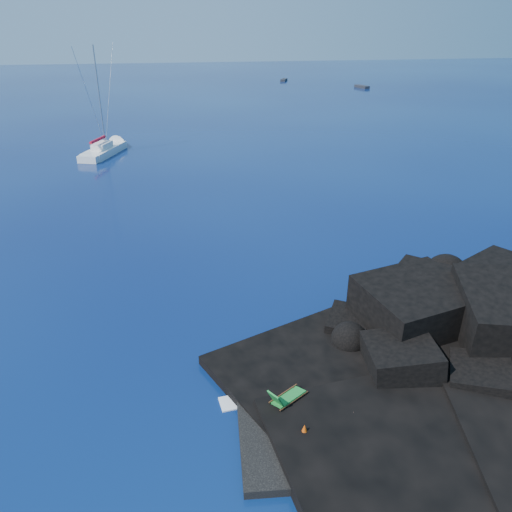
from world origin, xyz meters
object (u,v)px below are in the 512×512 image
(marker_cone, at_px, (304,431))
(deck_chair, at_px, (289,393))
(distant_boat_a, at_px, (284,81))
(sailboat, at_px, (105,154))
(distant_boat_b, at_px, (362,88))
(sunbather, at_px, (345,418))

(marker_cone, bearing_deg, deck_chair, 94.46)
(distant_boat_a, bearing_deg, deck_chair, -79.72)
(sailboat, height_order, marker_cone, sailboat)
(sailboat, distance_m, distant_boat_b, 80.84)
(sailboat, bearing_deg, sunbather, -54.34)
(deck_chair, relative_size, sunbather, 0.98)
(deck_chair, bearing_deg, distant_boat_a, 44.05)
(sailboat, height_order, distant_boat_b, sailboat)
(sunbather, bearing_deg, deck_chair, 125.76)
(deck_chair, height_order, distant_boat_a, deck_chair)
(distant_boat_a, bearing_deg, sailboat, -94.27)
(deck_chair, distance_m, sunbather, 2.43)
(sunbather, height_order, marker_cone, marker_cone)
(sailboat, height_order, sunbather, sailboat)
(deck_chair, relative_size, distant_boat_a, 0.42)
(marker_cone, distance_m, distant_boat_a, 129.81)
(sailboat, xyz_separation_m, distant_boat_a, (41.48, 77.07, 0.00))
(sunbather, height_order, distant_boat_b, sunbather)
(deck_chair, bearing_deg, sailboat, 70.95)
(distant_boat_a, bearing_deg, distant_boat_b, -28.05)
(sailboat, relative_size, deck_chair, 7.29)
(deck_chair, distance_m, distant_boat_a, 128.05)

